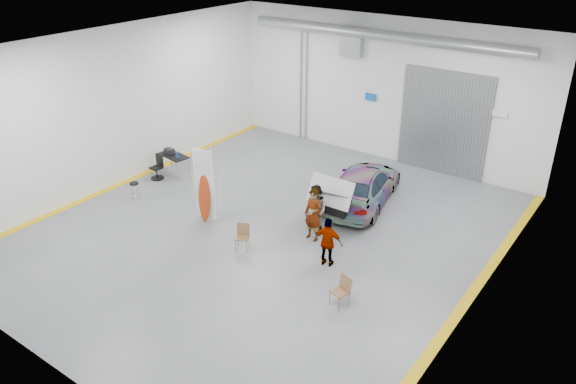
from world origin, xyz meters
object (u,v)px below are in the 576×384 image
Objects in this scene: office_chair at (158,169)px; surfboard_display at (203,191)px; folding_chair_far at (340,297)px; work_table at (172,155)px; person_a at (313,215)px; shop_stool at (135,191)px; person_c at (328,242)px; folding_chair_near at (243,242)px; person_b at (316,210)px; sedan_car at (363,186)px.

surfboard_display is at bearing -16.70° from office_chair.
folding_chair_far is 10.62m from work_table.
surfboard_display is at bearing -155.79° from person_a.
shop_stool is at bearing -63.81° from office_chair.
person_c is 1.86× the size of folding_chair_near.
sedan_car is at bearing 118.52° from person_b.
folding_chair_far is 0.93× the size of office_chair.
work_table is (-8.67, 2.02, 0.05)m from person_c.
person_b is 1.09× the size of person_c.
surfboard_display is 4.33m from work_table.
sedan_car is 8.38m from shop_stool.
person_b is at bearing 151.08° from folding_chair_far.
person_b is 1.92m from person_c.
person_a is 1.99× the size of folding_chair_far.
shop_stool is at bearing -77.06° from work_table.
person_a is at bearing 24.61° from folding_chair_near.
person_b is 1.91× the size of folding_chair_far.
person_c reaches higher than office_chair.
folding_chair_near is 5.48m from shop_stool.
surfboard_display is 3.11× the size of folding_chair_far.
sedan_car is 5.75m from surfboard_display.
person_a is at bearing 153.56° from folding_chair_far.
office_chair is at bearing -175.06° from person_a.
surfboard_display is at bearing 135.47° from folding_chair_near.
sedan_car reaches higher than work_table.
sedan_car reaches higher than office_chair.
person_b is 3.89m from surfboard_display.
sedan_car reaches higher than shop_stool.
surfboard_display is 2.54m from folding_chair_near.
office_chair is at bearing 8.59° from sedan_car.
sedan_car is 2.77× the size of person_b.
person_a is 3.88m from surfboard_display.
folding_chair_far is at bearing -37.36° from person_a.
work_table is at bearing -153.16° from person_b.
person_b is at bearing -57.39° from person_c.
folding_chair_near is (-2.63, -0.81, -0.52)m from person_c.
sedan_car reaches higher than folding_chair_far.
folding_chair_far is (2.50, -5.75, -0.41)m from sedan_car.
person_c is 4.93m from surfboard_display.
office_chair is at bearing -177.28° from folding_chair_far.
folding_chair_near is (2.28, -0.71, -0.86)m from surfboard_display.
shop_stool is at bearing 176.09° from surfboard_display.
folding_chair_near is 1.23× the size of shop_stool.
folding_chair_far is at bearing -23.03° from surfboard_display.
person_c is 0.56× the size of surfboard_display.
person_c is at bearing -13.12° from work_table.
person_c is at bearing -32.61° from person_a.
shop_stool is (-6.76, -1.85, -0.51)m from person_b.
person_b reaches higher than folding_chair_near.
surfboard_display is 3.29× the size of folding_chair_near.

